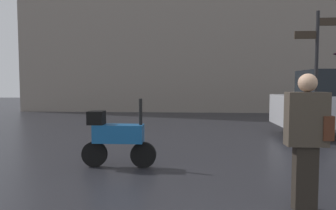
% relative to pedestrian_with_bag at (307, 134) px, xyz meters
% --- Properties ---
extents(pedestrian_with_bag, '(0.50, 0.24, 1.62)m').
position_rel_pedestrian_with_bag_xyz_m(pedestrian_with_bag, '(0.00, 0.00, 0.00)').
color(pedestrian_with_bag, '#2A241E').
rests_on(pedestrian_with_bag, ground).
extents(parked_scooter, '(1.35, 0.32, 1.23)m').
position_rel_pedestrian_with_bag_xyz_m(parked_scooter, '(-2.67, 1.76, -0.36)').
color(parked_scooter, black).
rests_on(parked_scooter, ground).
extents(street_signpost, '(1.08, 0.08, 3.18)m').
position_rel_pedestrian_with_bag_xyz_m(street_signpost, '(1.62, 3.89, 1.01)').
color(street_signpost, black).
rests_on(street_signpost, ground).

